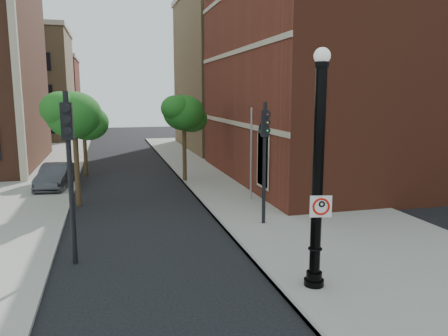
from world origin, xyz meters
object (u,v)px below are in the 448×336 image
object	(u,v)px
parked_car	(56,176)
traffic_signal_left	(69,150)
no_parking_sign	(321,206)
lamppost	(317,183)
traffic_signal_right	(265,144)

from	to	relation	value
parked_car	traffic_signal_left	world-z (taller)	traffic_signal_left
no_parking_sign	traffic_signal_left	size ratio (longest dim) A/B	0.11
no_parking_sign	parked_car	size ratio (longest dim) A/B	0.14
lamppost	parked_car	bearing A→B (deg)	117.63
lamppost	no_parking_sign	world-z (taller)	lamppost
lamppost	traffic_signal_right	xyz separation A→B (m)	(0.68, 5.73, 0.37)
no_parking_sign	traffic_signal_left	bearing A→B (deg)	161.89
lamppost	traffic_signal_right	bearing A→B (deg)	83.24
lamppost	traffic_signal_left	distance (m)	7.25
no_parking_sign	parked_car	world-z (taller)	no_parking_sign
lamppost	parked_car	distance (m)	17.38
traffic_signal_right	parked_car	bearing A→B (deg)	147.28
no_parking_sign	parked_car	xyz separation A→B (m)	(-8.03, 15.43, -1.65)
parked_car	traffic_signal_right	bearing A→B (deg)	-40.11
no_parking_sign	traffic_signal_right	distance (m)	6.00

